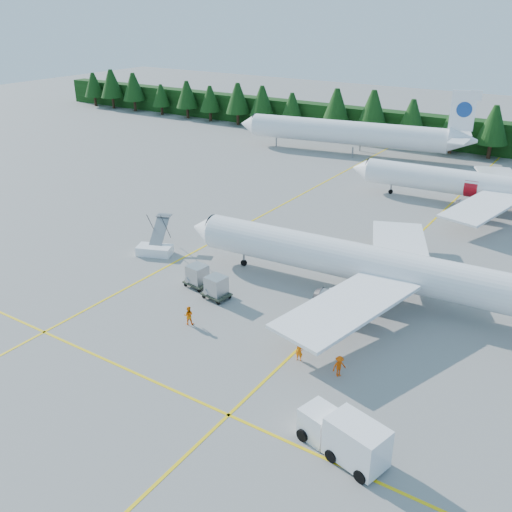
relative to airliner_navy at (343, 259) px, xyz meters
The scene contains 14 objects.
ground 16.76m from the airliner_navy, 105.10° to the right, with size 320.00×320.00×0.00m, color gray.
taxi_stripe_a 19.03m from the airliner_navy, 167.29° to the left, with size 0.25×120.00×0.01m, color yellow.
taxi_stripe_b 5.53m from the airliner_navy, 67.40° to the left, with size 0.25×120.00×0.01m, color yellow.
taxi_stripe_cross 22.53m from the airliner_navy, 101.08° to the right, with size 80.00×0.25×0.01m, color yellow.
treeline_hedge 66.26m from the airliner_navy, 93.71° to the left, with size 220.00×4.00×6.00m, color black.
airliner_navy is the anchor object (origin of this frame).
airliner_red 33.30m from the airliner_navy, 83.84° to the left, with size 35.68×29.28×10.37m.
airliner_far_left 56.89m from the airliner_navy, 116.01° to the left, with size 43.54×11.16×12.74m.
airstairs 22.18m from the airliner_navy, behind, with size 4.59×5.99×3.54m.
service_truck 23.11m from the airliner_navy, 64.47° to the right, with size 6.43×3.65×2.93m.
uld_pair 13.68m from the airliner_navy, 143.49° to the right, with size 5.88×3.23×1.95m.
crew_a 13.74m from the airliner_navy, 79.04° to the right, with size 0.59×0.38×1.61m, color #FF6805.
crew_b 16.38m from the airliner_navy, 121.64° to the right, with size 0.87×0.67×1.78m, color orange.
crew_c 14.98m from the airliner_navy, 65.29° to the right, with size 0.73×0.50×1.78m, color #EA4C04.
Camera 1 is at (25.16, -31.65, 26.70)m, focal length 40.00 mm.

